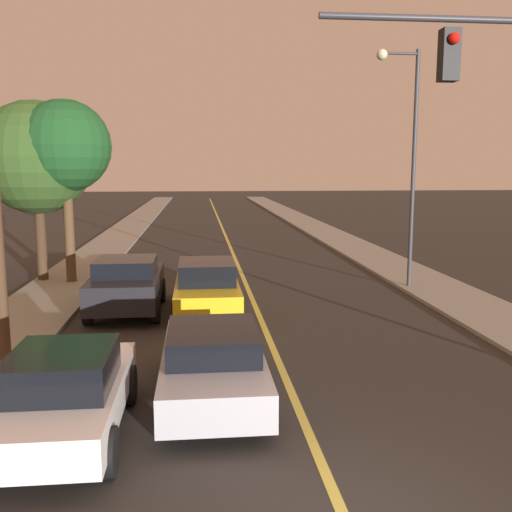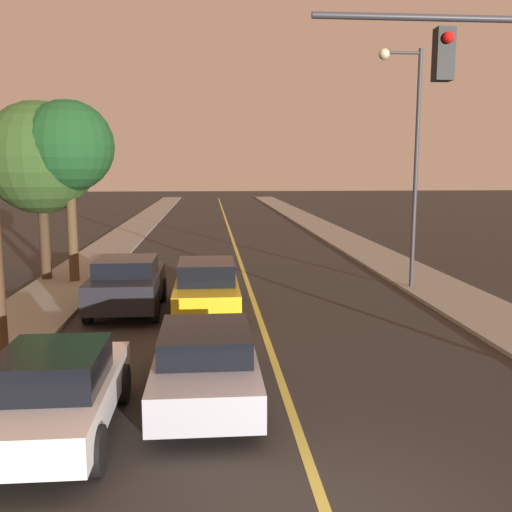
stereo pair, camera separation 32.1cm
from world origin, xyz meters
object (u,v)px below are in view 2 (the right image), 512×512
at_px(car_near_lane_front, 206,361).
at_px(streetlamp_right, 408,141).
at_px(car_outer_lane_front, 56,391).
at_px(car_outer_lane_second, 127,283).
at_px(tree_left_far, 68,147).
at_px(car_near_lane_second, 207,286).
at_px(tree_left_near, 40,158).

distance_m(car_near_lane_front, streetlamp_right, 12.02).
xyz_separation_m(car_outer_lane_front, car_outer_lane_second, (-0.00, 7.90, 0.10)).
height_order(car_near_lane_front, tree_left_far, tree_left_far).
xyz_separation_m(car_near_lane_second, tree_left_far, (-4.82, 4.57, 4.13)).
height_order(car_near_lane_second, tree_left_near, tree_left_near).
relative_size(car_outer_lane_second, tree_left_far, 0.63).
bearing_deg(streetlamp_right, car_outer_lane_front, -131.51).
height_order(streetlamp_right, tree_left_far, streetlamp_right).
xyz_separation_m(car_near_lane_second, tree_left_near, (-5.94, 5.05, 3.76)).
xyz_separation_m(car_near_lane_second, car_outer_lane_second, (-2.31, 0.22, 0.08)).
height_order(tree_left_near, tree_left_far, tree_left_near).
relative_size(car_near_lane_front, streetlamp_right, 0.56).
bearing_deg(car_outer_lane_front, streetlamp_right, 48.49).
bearing_deg(car_near_lane_second, car_outer_lane_front, -106.70).
bearing_deg(car_outer_lane_second, car_near_lane_front, -70.69).
xyz_separation_m(car_outer_lane_second, tree_left_far, (-2.52, 4.36, 4.06)).
bearing_deg(tree_left_near, tree_left_far, -23.21).
bearing_deg(car_near_lane_front, tree_left_far, 113.79).
bearing_deg(streetlamp_right, tree_left_far, 170.14).
height_order(car_outer_lane_second, tree_left_near, tree_left_near).
distance_m(car_outer_lane_second, tree_left_near, 7.09).
bearing_deg(car_near_lane_front, car_outer_lane_second, 109.31).
relative_size(car_near_lane_second, streetlamp_right, 0.57).
relative_size(car_near_lane_second, tree_left_far, 0.70).
distance_m(streetlamp_right, tree_left_near, 12.96).
distance_m(car_near_lane_front, car_outer_lane_second, 6.97).
relative_size(car_near_lane_second, car_outer_lane_second, 1.11).
relative_size(car_near_lane_front, tree_left_far, 0.68).
relative_size(car_outer_lane_second, tree_left_near, 0.63).
relative_size(car_near_lane_front, car_outer_lane_second, 1.08).
bearing_deg(tree_left_far, car_outer_lane_front, -78.40).
distance_m(car_near_lane_front, car_near_lane_second, 6.36).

